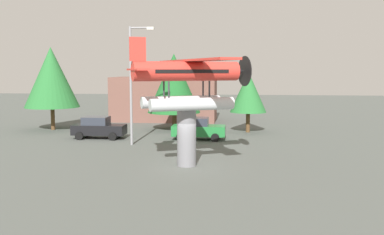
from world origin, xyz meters
name	(u,v)px	position (x,y,z in m)	size (l,w,h in m)	color
ground_plane	(187,166)	(0.00, 0.00, 0.00)	(140.00, 140.00, 0.00)	#515651
display_pedestal	(187,138)	(0.00, 0.00, 1.65)	(1.10, 1.10, 3.31)	slate
floatplane_monument	(189,80)	(0.12, 0.06, 4.98)	(7.15, 9.86, 4.00)	silver
car_near_black	(98,128)	(-8.23, 9.18, 0.88)	(4.20, 2.02, 1.76)	black
car_mid_green	(198,129)	(-0.20, 9.42, 0.88)	(4.20, 2.02, 1.76)	#237A38
streetlight_primary	(133,78)	(-4.68, 6.54, 4.96)	(1.84, 0.28, 8.62)	gray
storefront_building	(165,99)	(-4.96, 22.00, 2.35)	(11.07, 5.16, 4.70)	brown
tree_west	(51,77)	(-14.02, 13.67, 4.82)	(4.94, 4.94, 7.57)	brown
tree_east	(174,83)	(-2.89, 14.78, 4.28)	(4.82, 4.82, 6.96)	brown
tree_center_back	(248,92)	(3.84, 13.89, 3.55)	(3.20, 3.20, 5.35)	brown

